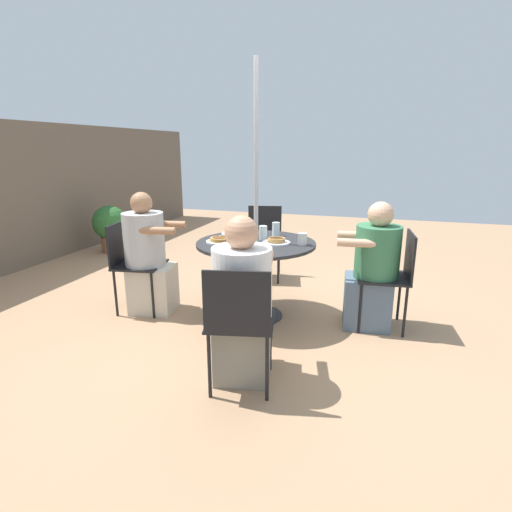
% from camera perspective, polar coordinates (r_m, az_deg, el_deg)
% --- Properties ---
extents(ground_plane, '(12.00, 12.00, 0.00)m').
position_cam_1_polar(ground_plane, '(3.88, -0.00, -8.51)').
color(ground_plane, tan).
extents(patio_table, '(1.09, 1.09, 0.73)m').
position_cam_1_polar(patio_table, '(3.68, -0.00, -0.02)').
color(patio_table, '#28282B').
rests_on(patio_table, ground).
extents(umbrella_pole, '(0.04, 0.04, 2.28)m').
position_cam_1_polar(umbrella_pole, '(3.57, -0.00, 8.50)').
color(umbrella_pole, '#ADADB2').
rests_on(umbrella_pole, ground).
extents(patio_chair_north, '(0.50, 0.50, 0.87)m').
position_cam_1_polar(patio_chair_north, '(4.04, -17.35, -0.51)').
color(patio_chair_north, black).
rests_on(patio_chair_north, ground).
extents(diner_north, '(0.45, 0.58, 1.17)m').
position_cam_1_polar(diner_north, '(3.97, -15.12, -0.42)').
color(diner_north, beige).
rests_on(diner_north, ground).
extents(patio_chair_east, '(0.52, 0.52, 0.87)m').
position_cam_1_polar(patio_chair_east, '(2.56, -2.36, -8.92)').
color(patio_chair_east, black).
rests_on(patio_chair_east, ground).
extents(diner_east, '(0.60, 0.49, 1.15)m').
position_cam_1_polar(diner_east, '(2.72, -1.90, -7.39)').
color(diner_east, gray).
rests_on(diner_east, ground).
extents(patio_chair_south, '(0.47, 0.47, 0.87)m').
position_cam_1_polar(patio_chair_south, '(3.66, 18.98, -2.25)').
color(patio_chair_south, black).
rests_on(patio_chair_south, ground).
extents(diner_south, '(0.42, 0.55, 1.13)m').
position_cam_1_polar(diner_south, '(3.65, 16.29, -2.23)').
color(diner_south, slate).
rests_on(diner_south, ground).
extents(patio_chair_west, '(0.52, 0.52, 0.87)m').
position_cam_1_polar(patio_chair_west, '(4.87, 1.18, 2.82)').
color(patio_chair_west, black).
rests_on(patio_chair_west, ground).
extents(pancake_plate_a, '(0.25, 0.25, 0.05)m').
position_cam_1_polar(pancake_plate_a, '(3.96, -3.16, 3.31)').
color(pancake_plate_a, white).
rests_on(pancake_plate_a, patio_table).
extents(pancake_plate_b, '(0.25, 0.25, 0.06)m').
position_cam_1_polar(pancake_plate_b, '(3.59, 2.92, 2.12)').
color(pancake_plate_b, white).
rests_on(pancake_plate_b, patio_table).
extents(pancake_plate_c, '(0.25, 0.25, 0.05)m').
position_cam_1_polar(pancake_plate_c, '(3.28, -1.44, 0.81)').
color(pancake_plate_c, white).
rests_on(pancake_plate_c, patio_table).
extents(pancake_plate_d, '(0.25, 0.25, 0.06)m').
position_cam_1_polar(pancake_plate_d, '(3.64, -5.17, 2.27)').
color(pancake_plate_d, white).
rests_on(pancake_plate_d, patio_table).
extents(syrup_bottle, '(0.09, 0.07, 0.13)m').
position_cam_1_polar(syrup_bottle, '(3.77, -0.72, 3.23)').
color(syrup_bottle, brown).
rests_on(syrup_bottle, patio_table).
extents(coffee_cup, '(0.08, 0.08, 0.10)m').
position_cam_1_polar(coffee_cup, '(3.55, 6.64, 2.42)').
color(coffee_cup, white).
rests_on(coffee_cup, patio_table).
extents(drinking_glass_a, '(0.07, 0.07, 0.13)m').
position_cam_1_polar(drinking_glass_a, '(3.89, 2.86, 3.85)').
color(drinking_glass_a, silver).
rests_on(drinking_glass_a, patio_table).
extents(drinking_glass_b, '(0.08, 0.08, 0.13)m').
position_cam_1_polar(drinking_glass_b, '(3.73, 1.01, 3.34)').
color(drinking_glass_b, silver).
rests_on(drinking_glass_b, patio_table).
extents(potted_shrub, '(0.51, 0.51, 0.72)m').
position_cam_1_polar(potted_shrub, '(6.49, -20.15, 4.12)').
color(potted_shrub, brown).
rests_on(potted_shrub, ground).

